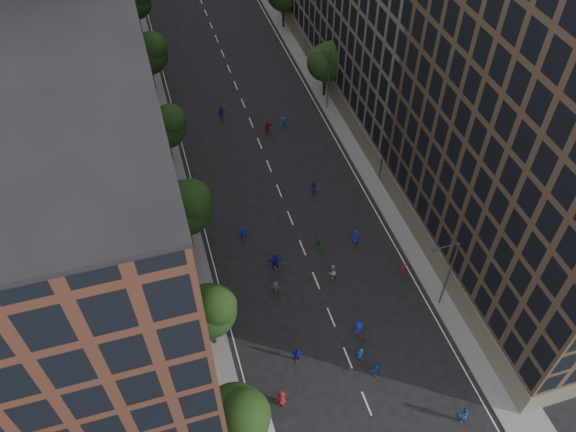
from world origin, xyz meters
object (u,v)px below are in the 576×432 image
Objects in this scene: streetlamp_far at (327,76)px; skater_2 at (463,414)px; skater_1 at (360,354)px; streetlamp_near at (448,271)px.

streetlamp_far is 4.85× the size of skater_2.
streetlamp_far is 5.03× the size of skater_1.
streetlamp_near is 12.26m from skater_2.
streetlamp_near is 33.00m from streetlamp_far.
streetlamp_near reaches higher than skater_1.
streetlamp_far is (0.00, 33.00, 0.00)m from streetlamp_near.
streetlamp_near is at bearing -90.00° from streetlamp_far.
streetlamp_near is 5.03× the size of skater_1.
streetlamp_far is at bearing 90.00° from streetlamp_near.
skater_1 is at bearing -159.89° from streetlamp_near.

